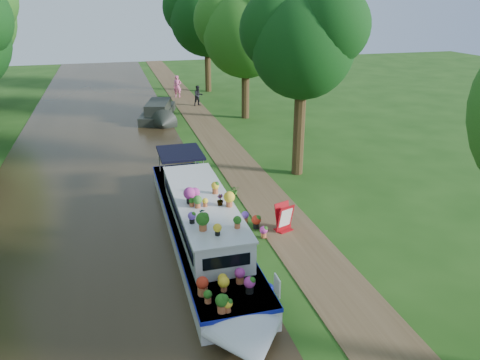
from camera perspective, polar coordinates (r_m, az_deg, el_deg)
name	(u,v)px	position (r m, az deg, el deg)	size (l,w,h in m)	color
ground	(241,205)	(20.28, 0.13, -3.06)	(100.00, 100.00, 0.00)	#1B4210
canal_water	(97,221)	(19.69, -17.00, -4.83)	(10.00, 100.00, 0.02)	black
towpath	(267,202)	(20.60, 3.35, -2.65)	(2.20, 100.00, 0.03)	#4F3C25
plant_boat	(203,225)	(16.74, -4.48, -5.47)	(2.29, 13.52, 2.27)	silver
tree_near_overhang	(302,39)	(22.67, 7.62, 16.69)	(5.52, 5.28, 8.99)	#312310
tree_near_mid	(245,27)	(34.24, 0.63, 18.14)	(6.90, 6.60, 9.40)	#312310
tree_near_far	(206,13)	(44.79, -4.15, 19.65)	(7.59, 7.26, 10.30)	#312310
second_boat	(158,112)	(35.19, -9.91, 8.17)	(3.34, 6.97, 1.28)	black
sandwich_board	(284,219)	(17.97, 5.40, -4.72)	(0.73, 0.74, 1.08)	#9F0B13
pedestrian_pink	(177,86)	(42.70, -7.65, 11.25)	(0.70, 0.46, 1.91)	#CF5583
pedestrian_dark	(198,96)	(39.06, -5.11, 10.20)	(0.80, 0.62, 1.64)	black
verge_plant	(235,190)	(21.27, -0.61, -1.23)	(0.39, 0.34, 0.43)	#326A20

